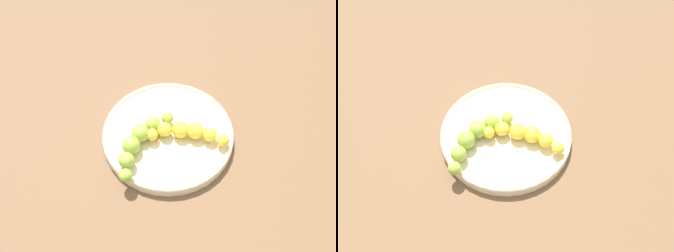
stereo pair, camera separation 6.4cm
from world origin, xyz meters
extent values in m
plane|color=brown|center=(0.00, 0.00, 0.00)|extent=(2.40, 2.40, 0.00)
cylinder|color=beige|center=(0.00, 0.00, 0.01)|extent=(0.26, 0.26, 0.02)
torus|color=beige|center=(0.00, 0.00, 0.02)|extent=(0.26, 0.26, 0.01)
sphere|color=yellow|center=(0.10, 0.05, 0.04)|extent=(0.02, 0.02, 0.02)
sphere|color=yellow|center=(0.07, 0.04, 0.04)|extent=(0.03, 0.03, 0.03)
sphere|color=yellow|center=(0.04, 0.03, 0.04)|extent=(0.03, 0.03, 0.03)
sphere|color=yellow|center=(0.02, 0.01, 0.04)|extent=(0.03, 0.03, 0.03)
sphere|color=yellow|center=(0.00, -0.01, 0.04)|extent=(0.03, 0.03, 0.03)
sphere|color=yellow|center=(-0.01, -0.04, 0.04)|extent=(0.02, 0.02, 0.02)
sphere|color=#8CAD38|center=(-0.02, 0.01, 0.04)|extent=(0.02, 0.02, 0.02)
sphere|color=#8CAD38|center=(-0.03, -0.02, 0.04)|extent=(0.03, 0.03, 0.03)
sphere|color=#8CAD38|center=(-0.03, -0.05, 0.04)|extent=(0.04, 0.04, 0.04)
sphere|color=#8CAD38|center=(-0.02, -0.08, 0.04)|extent=(0.04, 0.04, 0.04)
sphere|color=#8CAD38|center=(0.00, -0.11, 0.04)|extent=(0.03, 0.03, 0.03)
sphere|color=#8CAD38|center=(0.02, -0.13, 0.04)|extent=(0.02, 0.02, 0.02)
camera|label=1|loc=(0.26, -0.27, 0.56)|focal=35.17mm
camera|label=2|loc=(0.31, -0.22, 0.56)|focal=35.17mm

